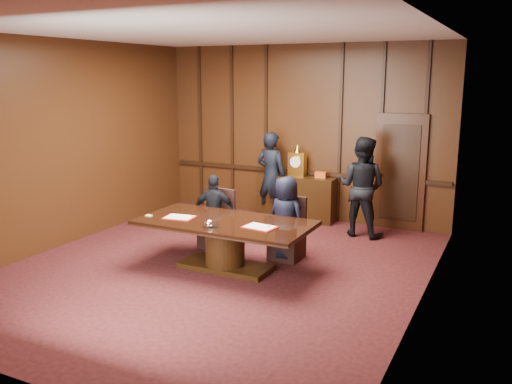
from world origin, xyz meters
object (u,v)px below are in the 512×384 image
at_px(conference_table, 225,237).
at_px(signatory_right, 286,219).
at_px(signatory_left, 215,212).
at_px(witness_right, 362,187).
at_px(witness_left, 271,176).
at_px(sideboard, 297,196).

relative_size(conference_table, signatory_right, 1.93).
xyz_separation_m(signatory_left, witness_right, (2.00, 1.86, 0.27)).
bearing_deg(signatory_left, signatory_right, 161.50).
relative_size(conference_table, witness_right, 1.44).
bearing_deg(signatory_right, signatory_left, 14.19).
height_order(signatory_left, witness_left, witness_left).
bearing_deg(signatory_right, witness_left, -46.04).
distance_m(conference_table, signatory_left, 1.04).
relative_size(sideboard, conference_table, 0.61).
relative_size(signatory_left, witness_left, 0.71).
relative_size(signatory_right, witness_left, 0.76).
bearing_deg(witness_right, signatory_right, 76.45).
bearing_deg(sideboard, conference_table, -87.78).
xyz_separation_m(conference_table, signatory_left, (-0.65, 0.80, 0.13)).
bearing_deg(witness_left, witness_right, 177.45).
bearing_deg(conference_table, signatory_right, 50.91).
bearing_deg(conference_table, witness_left, 101.66).
bearing_deg(signatory_left, witness_left, -109.14).
bearing_deg(conference_table, witness_right, 63.09).
height_order(sideboard, witness_right, witness_right).
bearing_deg(witness_right, signatory_left, 50.00).
xyz_separation_m(conference_table, witness_right, (1.35, 2.66, 0.40)).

